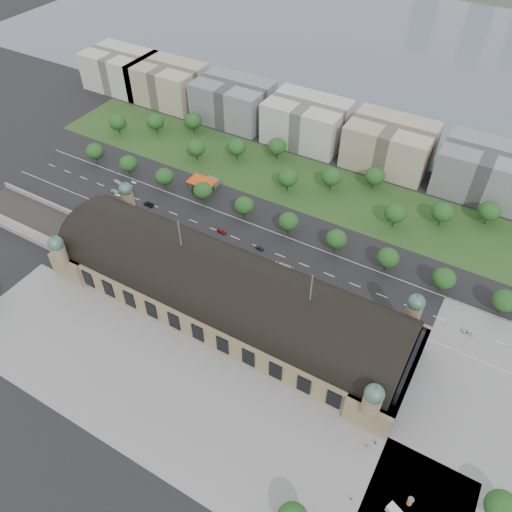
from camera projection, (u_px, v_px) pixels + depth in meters
The scene contains 58 objects.
ground at pixel (228, 308), 202.75m from camera, with size 900.00×900.00×0.00m, color black.
station at pixel (227, 291), 195.61m from camera, with size 150.00×48.40×44.30m.
track_cutting at pixel (33, 222), 240.63m from camera, with size 70.00×24.00×3.10m.
plaza_south at pixel (183, 404), 171.74m from camera, with size 190.00×48.00×0.12m, color gray.
plaza_east at pixel (489, 428), 165.53m from camera, with size 56.00×100.00×0.12m, color gray.
road_slab at pixel (235, 238), 233.63m from camera, with size 260.00×26.00×0.10m, color black.
grass_belt at pixel (297, 181), 266.07m from camera, with size 300.00×45.00×0.10m, color #2B4C1E.
petrol_station at pixel (207, 182), 260.82m from camera, with size 14.00×13.00×5.05m.
lake at pixel (433, 54), 388.28m from camera, with size 700.00×320.00×0.08m, color slate.
office_0 at pixel (121, 70), 338.65m from camera, with size 45.00×32.00×24.00m, color #BBB8B1.
office_1 at pixel (168, 83), 324.19m from camera, with size 45.00×32.00×24.00m, color #B1A58B.
office_2 at pixel (233, 101), 306.13m from camera, with size 45.00×32.00×24.00m, color gray.
office_3 at pixel (307, 122), 288.06m from camera, with size 45.00×32.00×24.00m, color #BBB8B1.
office_4 at pixel (390, 145), 270.00m from camera, with size 45.00×32.00×24.00m, color #B1A58B.
office_5 at pixel (485, 171), 251.93m from camera, with size 45.00×32.00×24.00m, color gray.
tree_row_0 at pixel (95, 151), 273.95m from camera, with size 9.60×9.60×11.52m.
tree_row_1 at pixel (128, 163), 265.28m from camera, with size 9.60×9.60×11.52m.
tree_row_2 at pixel (164, 176), 256.61m from camera, with size 9.60×9.60×11.52m.
tree_row_3 at pixel (203, 190), 247.93m from camera, with size 9.60×9.60×11.52m.
tree_row_4 at pixel (244, 205), 239.26m from camera, with size 9.60×9.60×11.52m.
tree_row_5 at pixel (288, 222), 230.59m from camera, with size 9.60×9.60×11.52m.
tree_row_6 at pixel (336, 239), 221.92m from camera, with size 9.60×9.60×11.52m.
tree_row_7 at pixel (388, 258), 213.25m from camera, with size 9.60×9.60×11.52m.
tree_row_8 at pixel (444, 278), 204.58m from camera, with size 9.60×9.60×11.52m.
tree_row_9 at pixel (505, 300), 195.91m from camera, with size 9.60×9.60×11.52m.
tree_belt_0 at pixel (117, 122), 295.81m from camera, with size 10.40×10.40×12.48m.
tree_belt_1 at pixel (155, 121), 296.41m from camera, with size 10.40×10.40×12.48m.
tree_belt_2 at pixel (193, 120), 297.02m from camera, with size 10.40×10.40×12.48m.
tree_belt_3 at pixel (196, 148), 275.21m from camera, with size 10.40×10.40×12.48m.
tree_belt_4 at pixel (237, 147), 275.82m from camera, with size 10.40×10.40×12.48m.
tree_belt_5 at pixel (277, 146), 276.43m from camera, with size 10.40×10.40×12.48m.
tree_belt_6 at pixel (288, 178), 254.62m from camera, with size 10.40×10.40×12.48m.
tree_belt_7 at pixel (331, 177), 255.23m from camera, with size 10.40×10.40×12.48m.
tree_belt_8 at pixel (375, 176), 255.83m from camera, with size 10.40×10.40×12.48m.
tree_belt_9 at pixel (395, 213), 234.02m from camera, with size 10.40×10.40×12.48m.
tree_belt_10 at pixel (443, 212), 234.63m from camera, with size 10.40×10.40×12.48m.
tree_belt_11 at pixel (490, 211), 235.24m from camera, with size 10.40×10.40×12.48m.
tree_plaza_ne at pixel (502, 508), 140.42m from camera, with size 10.00×10.00×11.69m.
traffic_car_0 at pixel (114, 191), 258.76m from camera, with size 1.89×4.69×1.60m, color silver.
traffic_car_1 at pixel (117, 182), 264.56m from camera, with size 1.63×4.67×1.54m, color gray.
traffic_car_2 at pixel (149, 204), 250.67m from camera, with size 2.68×5.82×1.62m, color black.
traffic_car_3 at pixel (222, 232), 235.64m from camera, with size 2.01×4.94×1.43m, color maroon.
traffic_car_4 at pixel (259, 248), 227.49m from camera, with size 1.72×4.28×1.46m, color #171D42.
traffic_car_6 at pixel (468, 332), 193.29m from camera, with size 2.20×4.76×1.32m, color silver.
parked_car_0 at pixel (137, 224), 239.78m from camera, with size 1.74×5.00×1.65m, color black.
parked_car_1 at pixel (158, 228), 237.73m from camera, with size 2.58×5.60×1.56m, color maroon.
parked_car_2 at pixel (140, 220), 241.70m from camera, with size 1.84×4.52×1.31m, color #161E40.
parked_car_3 at pixel (198, 244), 229.28m from camera, with size 1.79×4.44×1.51m, color #55585C.
parked_car_4 at pixel (174, 234), 234.36m from camera, with size 1.35×3.88×1.28m, color #BEBEC0.
parked_car_5 at pixel (181, 244), 229.39m from camera, with size 2.33×5.06×1.40m, color gray.
parked_car_6 at pixel (209, 256), 223.60m from camera, with size 2.07×5.10×1.48m, color black.
bus_west at pixel (265, 266), 217.67m from camera, with size 3.10×13.26×3.69m, color red.
bus_mid at pixel (248, 260), 220.78m from camera, with size 2.55×10.90×3.04m, color beige.
bus_east at pixel (282, 267), 217.53m from camera, with size 2.62×11.21×3.12m, color silver.
advertising_column at pixel (410, 502), 146.97m from camera, with size 1.83×1.83×3.48m.
pedestrian_0 at pixel (366, 446), 160.06m from camera, with size 0.83×0.48×1.70m, color gray.
pedestrian_1 at pixel (351, 499), 148.44m from camera, with size 0.61×0.40×1.67m, color gray.
pedestrian_2 at pixel (376, 443), 160.96m from camera, with size 0.81×0.47×1.68m, color gray.
Camera 1 is at (75.88, -107.68, 156.01)m, focal length 35.00 mm.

